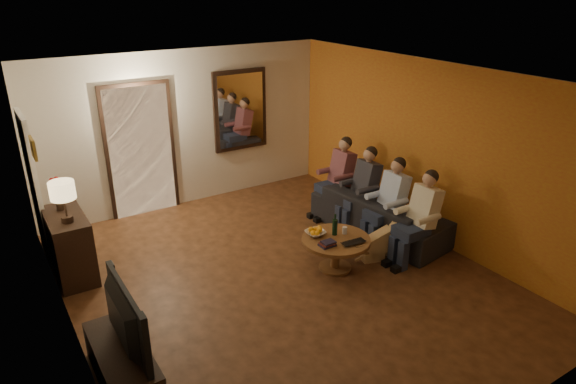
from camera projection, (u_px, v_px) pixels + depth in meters
floor at (281, 278)px, 6.69m from camera, size 5.00×6.00×0.01m
ceiling at (280, 78)px, 5.69m from camera, size 5.00×6.00×0.01m
back_wall at (186, 129)px, 8.53m from camera, size 5.00×0.02×2.60m
front_wall at (489, 312)px, 3.85m from camera, size 5.00×0.02×2.60m
left_wall at (60, 238)px, 4.96m from camera, size 0.02×6.00×2.60m
right_wall at (427, 152)px, 7.43m from camera, size 0.02×6.00×2.60m
orange_accent at (427, 152)px, 7.42m from camera, size 0.01×6.00×2.60m
kitchen_doorway at (141, 152)px, 8.22m from camera, size 1.00×0.06×2.10m
door_trim at (141, 152)px, 8.21m from camera, size 1.12×0.04×2.22m
fridge_glimpse at (157, 158)px, 8.40m from camera, size 0.45×0.03×1.70m
mirror_frame at (240, 110)px, 8.92m from camera, size 1.00×0.05×1.40m
mirror_glass at (241, 111)px, 8.89m from camera, size 0.86×0.02×1.26m
white_door at (35, 188)px, 6.88m from camera, size 0.06×0.85×2.04m
framed_art at (33, 148)px, 5.77m from camera, size 0.03×0.28×0.24m
art_canvas at (35, 148)px, 5.78m from camera, size 0.01×0.22×0.18m
dresser at (70, 246)px, 6.61m from camera, size 0.45×0.97×0.86m
table_lamp at (64, 202)px, 6.17m from camera, size 0.30×0.30×0.54m
flower_vase at (58, 194)px, 6.53m from camera, size 0.14×0.14×0.44m
tv_stand at (123, 366)px, 4.90m from camera, size 0.45×1.20×0.40m
tv at (116, 321)px, 4.70m from camera, size 1.11×0.15×0.64m
sofa at (380, 214)px, 7.78m from camera, size 2.26×1.15×0.63m
person_a at (420, 220)px, 6.92m from camera, size 0.60×0.40×1.20m
person_b at (390, 205)px, 7.38m from camera, size 0.60×0.40×1.20m
person_c at (363, 192)px, 7.85m from camera, size 0.60×0.40×1.20m
person_d at (339, 180)px, 8.32m from camera, size 0.60×0.40×1.20m
dog at (380, 241)px, 7.05m from camera, size 0.61×0.39×0.56m
coffee_table at (335, 253)px, 6.85m from camera, size 0.98×0.98×0.45m
bowl at (315, 233)px, 6.83m from camera, size 0.26×0.26×0.06m
oranges at (315, 229)px, 6.80m from camera, size 0.20×0.20×0.08m
wine_bottle at (335, 224)px, 6.80m from camera, size 0.07×0.07×0.31m
wine_glass at (345, 230)px, 6.87m from camera, size 0.06×0.06×0.10m
book_stack at (327, 243)px, 6.56m from camera, size 0.20×0.15×0.07m
laptop at (356, 244)px, 6.59m from camera, size 0.34×0.24×0.03m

